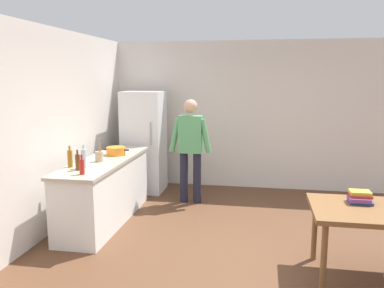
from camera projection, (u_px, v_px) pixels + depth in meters
The scene contains 14 objects.
ground_plane at pixel (242, 255), 4.61m from camera, with size 14.00×14.00×0.00m, color brown.
wall_back at pixel (252, 115), 7.29m from camera, with size 6.40×0.12×2.70m, color silver.
wall_left at pixel (40, 133), 5.03m from camera, with size 0.12×5.60×2.70m, color silver.
kitchen_counter at pixel (105, 190), 5.66m from camera, with size 0.64×2.20×0.90m.
refrigerator at pixel (144, 142), 7.12m from camera, with size 0.70×0.67×1.80m.
person at pixel (190, 144), 6.40m from camera, with size 0.70×0.22×1.70m.
dining_table at pixel (383, 216), 3.96m from camera, with size 1.40×0.90×0.75m.
cooking_pot at pixel (116, 151), 5.91m from camera, with size 0.40×0.28×0.12m.
utensil_jar at pixel (99, 156), 5.45m from camera, with size 0.11×0.11×0.32m.
bottle_oil_amber at pixel (70, 158), 5.10m from camera, with size 0.06×0.06×0.28m.
bottle_water_clear at pixel (84, 158), 5.05m from camera, with size 0.07×0.07×0.30m.
bottle_sauce_red at pixel (82, 167), 4.73m from camera, with size 0.06×0.06×0.24m.
bottle_beer_brown at pixel (78, 162), 4.94m from camera, with size 0.06×0.06×0.26m.
book_stack at pixel (360, 197), 4.13m from camera, with size 0.24×0.21×0.13m.
Camera 1 is at (0.18, -4.36, 2.06)m, focal length 37.06 mm.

